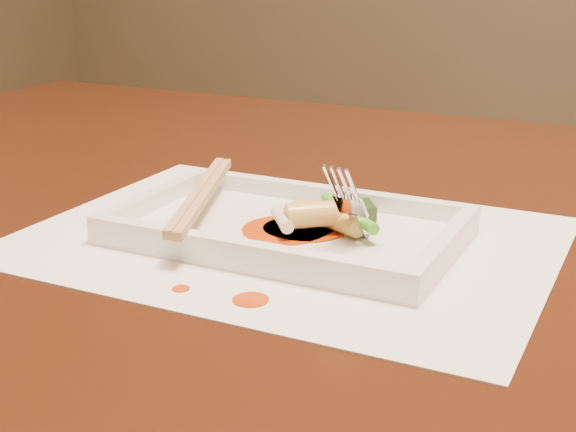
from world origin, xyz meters
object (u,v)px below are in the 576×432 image
at_px(placemat, 288,239).
at_px(plate_base, 288,233).
at_px(fork, 385,139).
at_px(table, 332,314).
at_px(chopstick_a, 197,193).

bearing_deg(placemat, plate_base, 0.00).
distance_m(placemat, fork, 0.11).
xyz_separation_m(placemat, plate_base, (0.00, 0.00, 0.00)).
distance_m(table, fork, 0.21).
relative_size(chopstick_a, fork, 1.45).
bearing_deg(placemat, chopstick_a, 180.00).
bearing_deg(fork, chopstick_a, -173.25).
height_order(plate_base, fork, fork).
relative_size(plate_base, chopstick_a, 1.28).
bearing_deg(chopstick_a, placemat, 0.00).
relative_size(placemat, plate_base, 1.54).
xyz_separation_m(table, plate_base, (-0.00, -0.09, 0.11)).
xyz_separation_m(plate_base, chopstick_a, (-0.08, 0.00, 0.02)).
distance_m(plate_base, fork, 0.11).
relative_size(table, chopstick_a, 6.89).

